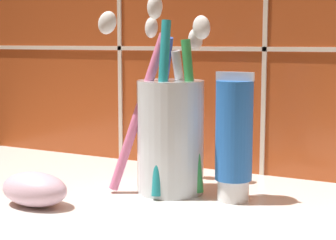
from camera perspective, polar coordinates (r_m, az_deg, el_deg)
The scene contains 5 objects.
sink_counter at distance 49.47cm, azimuth 1.36°, elevation -10.59°, with size 73.58×34.76×2.00cm, color silver.
tile_wall_backsplash at distance 63.36cm, azimuth 8.52°, elevation 11.72°, with size 83.58×1.72×41.92cm.
toothbrush_cup at distance 54.72cm, azimuth 0.17°, elevation -0.96°, with size 10.75×9.98×19.02cm.
toothpaste_tube at distance 52.10cm, azimuth 6.72°, elevation -1.86°, with size 3.62×3.45×12.01cm.
soap_bar at distance 52.32cm, azimuth -13.41°, elevation -6.85°, with size 6.62×4.10×3.11cm, color #DBB2C6.
Camera 1 is at (20.36, -42.24, 16.79)cm, focal length 60.00 mm.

